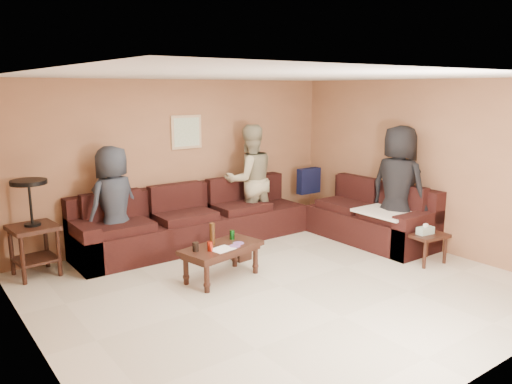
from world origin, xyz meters
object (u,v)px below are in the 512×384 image
coffee_table (221,251)px  side_table_right (426,237)px  sectional_sofa (260,223)px  person_middle (250,180)px  waste_bin (240,250)px  end_table_left (33,226)px  person_right (398,188)px  person_left (114,204)px

coffee_table → side_table_right: 2.84m
sectional_sofa → coffee_table: (-1.26, -0.88, 0.05)m
side_table_right → person_middle: 2.88m
waste_bin → person_middle: bearing=48.5°
end_table_left → person_right: person_right is taller
sectional_sofa → person_right: 2.14m
side_table_right → person_middle: size_ratio=0.31×
side_table_right → person_left: 4.32m
sectional_sofa → person_left: bearing=164.5°
end_table_left → person_right: (4.67, -1.98, 0.27)m
side_table_right → sectional_sofa: bearing=122.8°
sectional_sofa → side_table_right: sectional_sofa is taller
person_middle → end_table_left: bearing=8.2°
side_table_right → person_right: bearing=72.0°
side_table_right → waste_bin: bearing=140.7°
sectional_sofa → side_table_right: size_ratio=8.28×
side_table_right → person_left: person_left is taller
sectional_sofa → side_table_right: 2.44m
person_right → person_left: bearing=56.2°
sectional_sofa → coffee_table: 1.54m
sectional_sofa → end_table_left: size_ratio=3.72×
coffee_table → person_middle: (1.46, 1.42, 0.53)m
waste_bin → side_table_right: bearing=-39.3°
end_table_left → side_table_right: size_ratio=2.23×
coffee_table → side_table_right: coffee_table is taller
sectional_sofa → end_table_left: (-3.12, 0.63, 0.33)m
sectional_sofa → waste_bin: sectional_sofa is taller
person_left → person_right: 4.11m
end_table_left → waste_bin: (2.46, -1.05, -0.52)m
side_table_right → person_middle: person_middle is taller
person_left → waste_bin: bearing=126.0°
waste_bin → person_right: 2.52m
sectional_sofa → end_table_left: 3.20m
person_right → person_middle: bearing=29.7°
end_table_left → waste_bin: 2.73m
person_right → waste_bin: bearing=61.4°
end_table_left → person_middle: 3.33m
side_table_right → person_right: person_right is taller
waste_bin → person_left: size_ratio=0.17×
sectional_sofa → person_middle: size_ratio=2.58×
side_table_right → end_table_left: bearing=148.9°
waste_bin → person_middle: 1.50m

